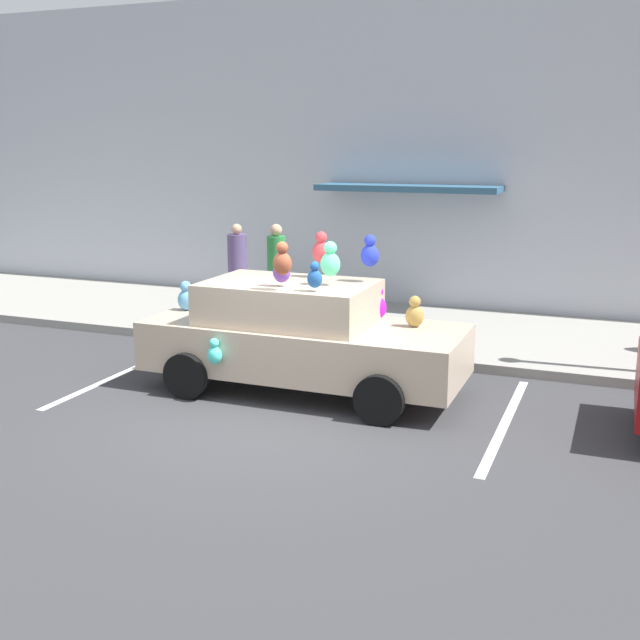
{
  "coord_description": "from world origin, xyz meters",
  "views": [
    {
      "loc": [
        4.01,
        -8.36,
        3.41
      ],
      "look_at": [
        -0.04,
        1.83,
        0.9
      ],
      "focal_mm": 43.5,
      "sensor_mm": 36.0,
      "label": 1
    }
  ],
  "objects_px": {
    "plush_covered_car": "(300,335)",
    "teddy_bear_on_sidewalk": "(334,320)",
    "pedestrian_near_shopfront": "(237,268)",
    "pedestrian_walking_past": "(277,277)"
  },
  "relations": [
    {
      "from": "plush_covered_car",
      "to": "pedestrian_walking_past",
      "type": "xyz_separation_m",
      "value": [
        -1.86,
        3.24,
        0.19
      ]
    },
    {
      "from": "pedestrian_near_shopfront",
      "to": "pedestrian_walking_past",
      "type": "bearing_deg",
      "value": -39.03
    },
    {
      "from": "teddy_bear_on_sidewalk",
      "to": "plush_covered_car",
      "type": "bearing_deg",
      "value": -80.6
    },
    {
      "from": "plush_covered_car",
      "to": "teddy_bear_on_sidewalk",
      "type": "distance_m",
      "value": 2.45
    },
    {
      "from": "pedestrian_near_shopfront",
      "to": "pedestrian_walking_past",
      "type": "relative_size",
      "value": 0.91
    },
    {
      "from": "plush_covered_car",
      "to": "teddy_bear_on_sidewalk",
      "type": "xyz_separation_m",
      "value": [
        -0.4,
        2.39,
        -0.34
      ]
    },
    {
      "from": "plush_covered_car",
      "to": "pedestrian_near_shopfront",
      "type": "xyz_separation_m",
      "value": [
        -3.27,
        4.39,
        0.1
      ]
    },
    {
      "from": "teddy_bear_on_sidewalk",
      "to": "pedestrian_walking_past",
      "type": "bearing_deg",
      "value": 149.68
    },
    {
      "from": "pedestrian_near_shopfront",
      "to": "teddy_bear_on_sidewalk",
      "type": "bearing_deg",
      "value": -34.84
    },
    {
      "from": "plush_covered_car",
      "to": "pedestrian_walking_past",
      "type": "height_order",
      "value": "plush_covered_car"
    }
  ]
}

